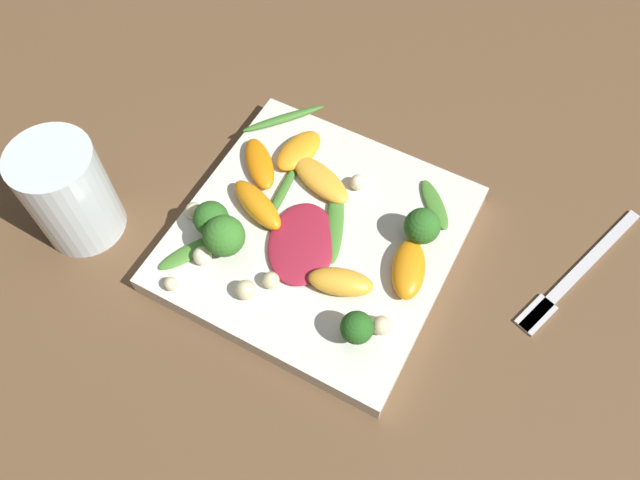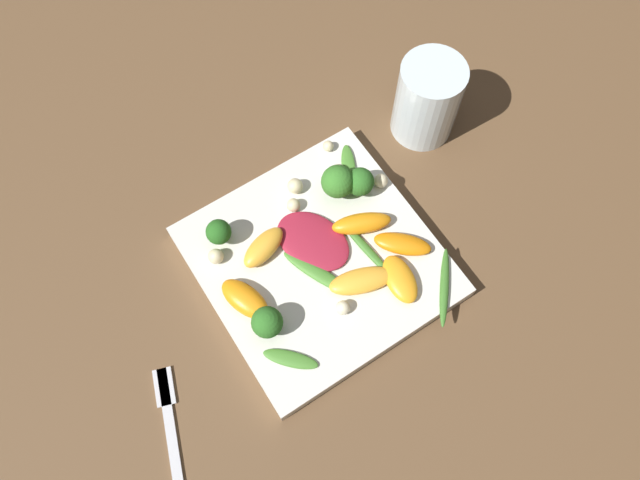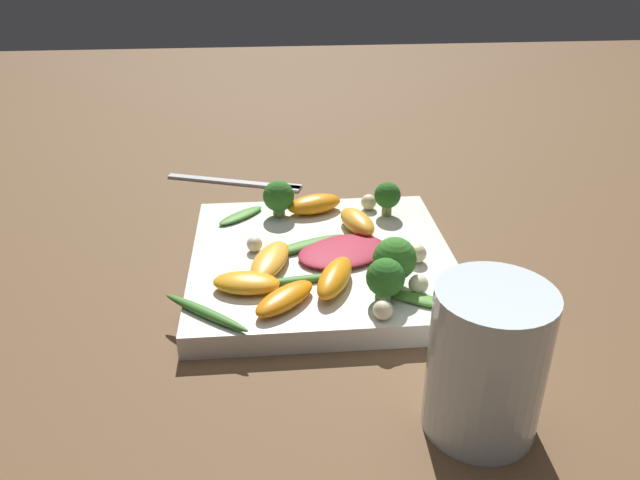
{
  "view_description": "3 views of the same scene",
  "coord_description": "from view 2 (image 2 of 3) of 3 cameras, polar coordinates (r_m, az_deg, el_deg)",
  "views": [
    {
      "loc": [
        0.28,
        0.15,
        0.55
      ],
      "look_at": [
        0.01,
        0.01,
        0.04
      ],
      "focal_mm": 35.0,
      "sensor_mm": 36.0,
      "label": 1
    },
    {
      "loc": [
        -0.23,
        0.14,
        0.7
      ],
      "look_at": [
        0.01,
        -0.01,
        0.04
      ],
      "focal_mm": 35.0,
      "sensor_mm": 36.0,
      "label": 2
    },
    {
      "loc": [
        -0.05,
        -0.55,
        0.33
      ],
      "look_at": [
        -0.0,
        0.0,
        0.04
      ],
      "focal_mm": 35.0,
      "sensor_mm": 36.0,
      "label": 3
    }
  ],
  "objects": [
    {
      "name": "ground_plane",
      "position": [
        0.75,
        -0.19,
        -2.32
      ],
      "size": [
        2.4,
        2.4,
        0.0
      ],
      "primitive_type": "plane",
      "color": "brown"
    },
    {
      "name": "plate",
      "position": [
        0.74,
        -0.19,
        -2.01
      ],
      "size": [
        0.26,
        0.26,
        0.02
      ],
      "color": "silver",
      "rests_on": "ground_plane"
    },
    {
      "name": "drinking_glass",
      "position": [
        0.81,
        9.78,
        12.5
      ],
      "size": [
        0.08,
        0.08,
        0.11
      ],
      "color": "silver",
      "rests_on": "ground_plane"
    },
    {
      "name": "fork",
      "position": [
        0.72,
        -13.47,
        -16.89
      ],
      "size": [
        0.18,
        0.08,
        0.01
      ],
      "color": "silver",
      "rests_on": "ground_plane"
    },
    {
      "name": "radicchio_leaf_0",
      "position": [
        0.73,
        -0.66,
        -0.09
      ],
      "size": [
        0.11,
        0.1,
        0.01
      ],
      "color": "maroon",
      "rests_on": "plate"
    },
    {
      "name": "orange_segment_0",
      "position": [
        0.71,
        3.8,
        -3.74
      ],
      "size": [
        0.05,
        0.08,
        0.02
      ],
      "color": "#FCAD33",
      "rests_on": "plate"
    },
    {
      "name": "orange_segment_1",
      "position": [
        0.73,
        7.54,
        -0.37
      ],
      "size": [
        0.07,
        0.07,
        0.02
      ],
      "color": "orange",
      "rests_on": "plate"
    },
    {
      "name": "orange_segment_2",
      "position": [
        0.74,
        3.82,
        1.52
      ],
      "size": [
        0.05,
        0.08,
        0.02
      ],
      "color": "orange",
      "rests_on": "plate"
    },
    {
      "name": "orange_segment_3",
      "position": [
        0.71,
        -6.74,
        -5.59
      ],
      "size": [
        0.07,
        0.05,
        0.02
      ],
      "color": "orange",
      "rests_on": "plate"
    },
    {
      "name": "orange_segment_4",
      "position": [
        0.73,
        -5.19,
        -0.68
      ],
      "size": [
        0.05,
        0.07,
        0.02
      ],
      "color": "#FCAD33",
      "rests_on": "plate"
    },
    {
      "name": "orange_segment_5",
      "position": [
        0.72,
        7.33,
        -3.57
      ],
      "size": [
        0.07,
        0.04,
        0.02
      ],
      "color": "orange",
      "rests_on": "plate"
    },
    {
      "name": "broccoli_floret_0",
      "position": [
        0.75,
        3.66,
        5.31
      ],
      "size": [
        0.03,
        0.03,
        0.04
      ],
      "color": "#84AD5B",
      "rests_on": "plate"
    },
    {
      "name": "broccoli_floret_1",
      "position": [
        0.68,
        -4.85,
        -7.53
      ],
      "size": [
        0.04,
        0.04,
        0.04
      ],
      "color": "#7A9E51",
      "rests_on": "plate"
    },
    {
      "name": "broccoli_floret_2",
      "position": [
        0.74,
        1.63,
        5.34
      ],
      "size": [
        0.04,
        0.04,
        0.05
      ],
      "color": "#7A9E51",
      "rests_on": "plate"
    },
    {
      "name": "broccoli_floret_3",
      "position": [
        0.73,
        -9.24,
        0.7
      ],
      "size": [
        0.03,
        0.03,
        0.04
      ],
      "color": "#7A9E51",
      "rests_on": "plate"
    },
    {
      "name": "arugula_sprig_0",
      "position": [
        0.73,
        4.24,
        -0.78
      ],
      "size": [
        0.09,
        0.02,
        0.01
      ],
      "color": "#3D7528",
      "rests_on": "plate"
    },
    {
      "name": "arugula_sprig_1",
      "position": [
        0.72,
        -0.2,
        -3.07
      ],
      "size": [
        0.09,
        0.05,
        0.01
      ],
      "color": "#47842D",
      "rests_on": "plate"
    },
    {
      "name": "arugula_sprig_2",
      "position": [
        0.69,
        -2.71,
        -10.82
      ],
      "size": [
        0.06,
        0.06,
        0.01
      ],
      "color": "#47842D",
      "rests_on": "plate"
    },
    {
      "name": "arugula_sprig_3",
      "position": [
        0.73,
        11.3,
        -4.23
      ],
      "size": [
        0.08,
        0.07,
        0.01
      ],
      "color": "#3D7528",
      "rests_on": "plate"
    },
    {
      "name": "arugula_sprig_4",
      "position": [
        0.78,
        2.64,
        6.64
      ],
      "size": [
        0.07,
        0.05,
        0.01
      ],
      "color": "#47842D",
      "rests_on": "plate"
    },
    {
      "name": "macadamia_nut_0",
      "position": [
        0.77,
        1.69,
        6.3
      ],
      "size": [
        0.02,
        0.02,
        0.02
      ],
      "color": "beige",
      "rests_on": "plate"
    },
    {
      "name": "macadamia_nut_1",
      "position": [
        0.76,
        -2.28,
        4.96
      ],
      "size": [
        0.02,
        0.02,
        0.02
      ],
      "color": "beige",
      "rests_on": "plate"
    },
    {
      "name": "macadamia_nut_2",
      "position": [
        0.73,
        -9.49,
        -1.48
      ],
      "size": [
        0.02,
        0.02,
        0.02
      ],
      "color": "beige",
      "rests_on": "plate"
    },
    {
      "name": "macadamia_nut_3",
      "position": [
        0.77,
        5.58,
        5.42
      ],
      "size": [
        0.02,
        0.02,
        0.02
      ],
      "color": "beige",
      "rests_on": "plate"
    },
    {
      "name": "macadamia_nut_4",
      "position": [
        0.79,
        0.76,
        8.59
      ],
      "size": [
        0.01,
        0.01,
        0.01
      ],
      "color": "beige",
      "rests_on": "plate"
    },
    {
      "name": "macadamia_nut_5",
      "position": [
        0.75,
        -2.44,
        3.21
      ],
      "size": [
        0.02,
        0.02,
        0.02
      ],
      "color": "beige",
      "rests_on": "plate"
    },
    {
      "name": "macadamia_nut_6",
      "position": [
        0.7,
        2.12,
        -6.2
      ],
      "size": [
        0.02,
        0.02,
        0.02
      ],
      "color": "beige",
      "rests_on": "plate"
    }
  ]
}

